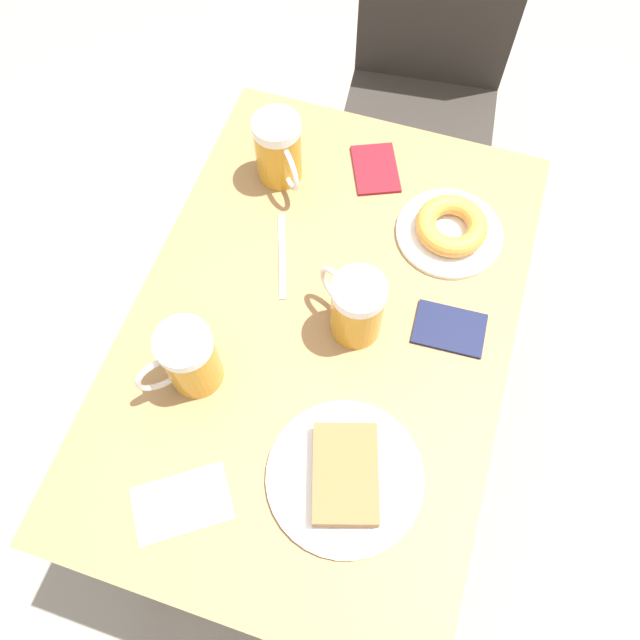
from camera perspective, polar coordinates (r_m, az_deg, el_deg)
ground_plane at (r=1.79m, az=0.00°, el=-10.34°), size 8.00×8.00×0.00m
table at (r=1.18m, az=0.00°, el=-1.84°), size 0.68×1.01×0.71m
chair at (r=1.77m, az=9.67°, el=21.01°), size 0.44×0.44×0.88m
plate_with_cake at (r=1.02m, az=2.31°, el=-14.02°), size 0.25×0.25×0.04m
plate_with_donut at (r=1.23m, az=11.85°, el=8.21°), size 0.21×0.21×0.05m
beer_mug_left at (r=1.04m, az=-11.94°, el=-3.53°), size 0.11×0.12×0.14m
beer_mug_center at (r=1.06m, az=3.32°, el=1.19°), size 0.13×0.10×0.14m
beer_mug_right at (r=1.26m, az=-3.78°, el=15.23°), size 0.11×0.12×0.14m
napkin_folded at (r=1.05m, az=-12.51°, el=-16.06°), size 0.18×0.16×0.00m
fork at (r=1.19m, az=-3.49°, el=5.92°), size 0.08×0.18×0.00m
passport_near_edge at (r=1.14m, az=11.76°, el=-0.78°), size 0.13×0.09×0.01m
passport_far_edge at (r=1.32m, az=5.22°, el=13.57°), size 0.13×0.15×0.01m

